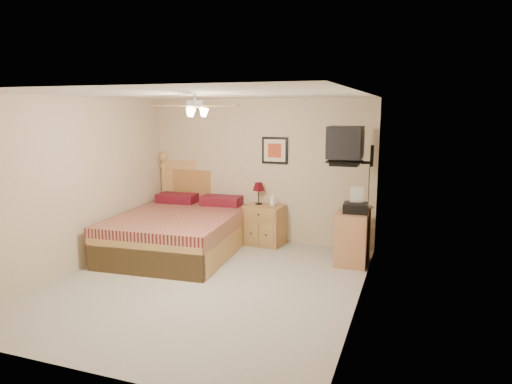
{
  "coord_description": "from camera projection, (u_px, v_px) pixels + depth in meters",
  "views": [
    {
      "loc": [
        2.58,
        -5.25,
        2.32
      ],
      "look_at": [
        0.4,
        0.9,
        1.13
      ],
      "focal_mm": 32.0,
      "sensor_mm": 36.0,
      "label": 1
    }
  ],
  "objects": [
    {
      "name": "floor",
      "position": [
        206.0,
        284.0,
        6.14
      ],
      "size": [
        4.5,
        4.5,
        0.0
      ],
      "primitive_type": "plane",
      "color": "#AAA69A",
      "rests_on": "ground"
    },
    {
      "name": "ceiling",
      "position": [
        202.0,
        94.0,
        5.69
      ],
      "size": [
        4.0,
        4.5,
        0.04
      ],
      "primitive_type": "cube",
      "color": "white",
      "rests_on": "ground"
    },
    {
      "name": "wall_back",
      "position": [
        260.0,
        171.0,
        8.0
      ],
      "size": [
        4.0,
        0.04,
        2.5
      ],
      "primitive_type": "cube",
      "color": "beige",
      "rests_on": "ground"
    },
    {
      "name": "wall_front",
      "position": [
        86.0,
        238.0,
        3.83
      ],
      "size": [
        4.0,
        0.04,
        2.5
      ],
      "primitive_type": "cube",
      "color": "beige",
      "rests_on": "ground"
    },
    {
      "name": "wall_left",
      "position": [
        79.0,
        184.0,
        6.57
      ],
      "size": [
        0.04,
        4.5,
        2.5
      ],
      "primitive_type": "cube",
      "color": "beige",
      "rests_on": "ground"
    },
    {
      "name": "wall_right",
      "position": [
        361.0,
        203.0,
        5.25
      ],
      "size": [
        0.04,
        4.5,
        2.5
      ],
      "primitive_type": "cube",
      "color": "beige",
      "rests_on": "ground"
    },
    {
      "name": "bed",
      "position": [
        178.0,
        207.0,
        7.37
      ],
      "size": [
        1.96,
        2.48,
        1.53
      ],
      "primitive_type": null,
      "rotation": [
        0.0,
        0.0,
        0.07
      ],
      "color": "tan",
      "rests_on": "ground"
    },
    {
      "name": "nightstand",
      "position": [
        265.0,
        225.0,
        7.88
      ],
      "size": [
        0.68,
        0.54,
        0.69
      ],
      "primitive_type": "cube",
      "rotation": [
        0.0,
        0.0,
        -0.1
      ],
      "color": "#A37C42",
      "rests_on": "ground"
    },
    {
      "name": "table_lamp",
      "position": [
        259.0,
        193.0,
        7.9
      ],
      "size": [
        0.27,
        0.27,
        0.38
      ],
      "primitive_type": null,
      "rotation": [
        0.0,
        0.0,
        0.4
      ],
      "color": "#520711",
      "rests_on": "nightstand"
    },
    {
      "name": "lotion_bottle",
      "position": [
        273.0,
        200.0,
        7.77
      ],
      "size": [
        0.1,
        0.1,
        0.21
      ],
      "primitive_type": "imported",
      "rotation": [
        0.0,
        0.0,
        -0.29
      ],
      "color": "white",
      "rests_on": "nightstand"
    },
    {
      "name": "framed_picture",
      "position": [
        275.0,
        150.0,
        7.82
      ],
      "size": [
        0.46,
        0.04,
        0.46
      ],
      "primitive_type": "cube",
      "color": "black",
      "rests_on": "wall_back"
    },
    {
      "name": "dresser",
      "position": [
        353.0,
        237.0,
        6.93
      ],
      "size": [
        0.48,
        0.69,
        0.8
      ],
      "primitive_type": "cube",
      "rotation": [
        0.0,
        0.0,
        0.02
      ],
      "color": "#B77448",
      "rests_on": "ground"
    },
    {
      "name": "fax_machine",
      "position": [
        356.0,
        200.0,
        6.76
      ],
      "size": [
        0.37,
        0.39,
        0.37
      ],
      "primitive_type": null,
      "rotation": [
        0.0,
        0.0,
        0.05
      ],
      "color": "black",
      "rests_on": "dresser"
    },
    {
      "name": "magazine_lower",
      "position": [
        357.0,
        208.0,
        7.07
      ],
      "size": [
        0.29,
        0.35,
        0.03
      ],
      "primitive_type": "imported",
      "rotation": [
        0.0,
        0.0,
        -0.27
      ],
      "color": "beige",
      "rests_on": "dresser"
    },
    {
      "name": "magazine_upper",
      "position": [
        359.0,
        206.0,
        7.07
      ],
      "size": [
        0.2,
        0.26,
        0.02
      ],
      "primitive_type": "imported",
      "rotation": [
        0.0,
        0.0,
        -0.1
      ],
      "color": "gray",
      "rests_on": "magazine_lower"
    },
    {
      "name": "wall_tv",
      "position": [
        356.0,
        145.0,
        6.48
      ],
      "size": [
        0.56,
        0.46,
        0.58
      ],
      "primitive_type": null,
      "color": "black",
      "rests_on": "wall_right"
    },
    {
      "name": "ceiling_fan",
      "position": [
        195.0,
        106.0,
        5.53
      ],
      "size": [
        1.14,
        1.14,
        0.28
      ],
      "primitive_type": null,
      "color": "white",
      "rests_on": "ceiling"
    }
  ]
}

